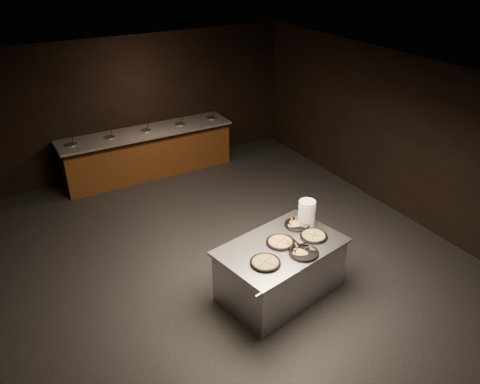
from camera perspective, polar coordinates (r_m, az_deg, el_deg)
The scene contains 11 objects.
room at distance 6.98m, azimuth -1.67°, elevation 1.78°, with size 7.02×8.02×2.92m.
salad_bar at distance 10.38m, azimuth -11.06°, elevation 4.40°, with size 3.70×0.83×1.18m.
serving_counter at distance 6.81m, azimuth 4.92°, elevation -9.51°, with size 1.93×1.44×0.84m.
plate_stack at distance 6.97m, azimuth 8.13°, elevation -2.52°, with size 0.25×0.25×0.38m, color silver.
pan_veggie_whole at distance 6.20m, azimuth 3.10°, elevation -8.56°, with size 0.41×0.41×0.04m.
pan_cheese_whole at distance 6.59m, azimuth 4.94°, elevation -6.08°, with size 0.40×0.40×0.04m.
pan_cheese_slices_a at distance 7.00m, azimuth 6.98°, elevation -3.94°, with size 0.38×0.38×0.04m.
pan_cheese_slices_b at distance 6.42m, azimuth 7.79°, elevation -7.33°, with size 0.41×0.41×0.04m.
pan_veggie_slices at distance 6.78m, azimuth 8.96°, elevation -5.28°, with size 0.40×0.40×0.04m.
server_left at distance 6.51m, azimuth 6.26°, elevation -6.02°, with size 0.25×0.28×0.17m.
server_right at distance 6.47m, azimuth 8.05°, elevation -6.45°, with size 0.27×0.22×0.15m.
Camera 1 is at (-2.94, -5.49, 4.59)m, focal length 35.00 mm.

